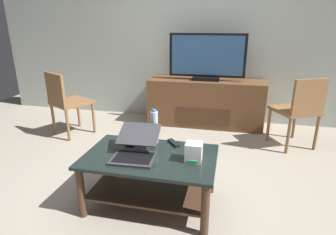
% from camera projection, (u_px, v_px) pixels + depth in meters
% --- Properties ---
extents(ground_plane, '(7.68, 7.68, 0.00)m').
position_uv_depth(ground_plane, '(163.00, 189.00, 2.49)').
color(ground_plane, '#9E9384').
extents(back_wall, '(6.40, 0.12, 2.80)m').
position_uv_depth(back_wall, '(198.00, 25.00, 4.01)').
color(back_wall, '#A8B2A8').
rests_on(back_wall, ground).
extents(coffee_table, '(1.03, 0.64, 0.44)m').
position_uv_depth(coffee_table, '(150.00, 171.00, 2.20)').
color(coffee_table, black).
rests_on(coffee_table, ground).
extents(media_cabinet, '(1.63, 0.49, 0.67)m').
position_uv_depth(media_cabinet, '(205.00, 103.00, 4.01)').
color(media_cabinet, brown).
rests_on(media_cabinet, ground).
extents(television, '(1.05, 0.20, 0.64)m').
position_uv_depth(television, '(207.00, 58.00, 3.79)').
color(television, black).
rests_on(television, media_cabinet).
extents(dining_chair, '(0.59, 0.59, 0.86)m').
position_uv_depth(dining_chair, '(299.00, 108.00, 3.18)').
color(dining_chair, brown).
rests_on(dining_chair, ground).
extents(side_chair, '(0.60, 0.60, 0.84)m').
position_uv_depth(side_chair, '(66.00, 100.00, 3.58)').
color(side_chair, brown).
rests_on(side_chair, ground).
extents(laptop, '(0.35, 0.45, 0.19)m').
position_uv_depth(laptop, '(136.00, 148.00, 2.14)').
color(laptop, '#333338').
rests_on(laptop, coffee_table).
extents(router_box, '(0.12, 0.12, 0.14)m').
position_uv_depth(router_box, '(194.00, 152.00, 2.05)').
color(router_box, white).
rests_on(router_box, coffee_table).
extents(water_bottle_near, '(0.06, 0.06, 0.30)m').
position_uv_depth(water_bottle_near, '(154.00, 127.00, 2.35)').
color(water_bottle_near, silver).
rests_on(water_bottle_near, coffee_table).
extents(cell_phone, '(0.08, 0.15, 0.01)m').
position_uv_depth(cell_phone, '(132.00, 143.00, 2.37)').
color(cell_phone, black).
rests_on(cell_phone, coffee_table).
extents(tv_remote, '(0.13, 0.15, 0.02)m').
position_uv_depth(tv_remote, '(174.00, 143.00, 2.36)').
color(tv_remote, black).
rests_on(tv_remote, coffee_table).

